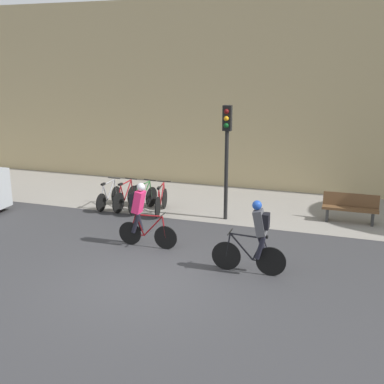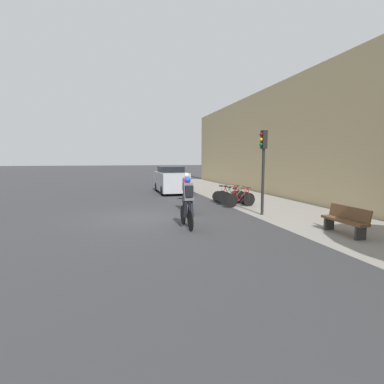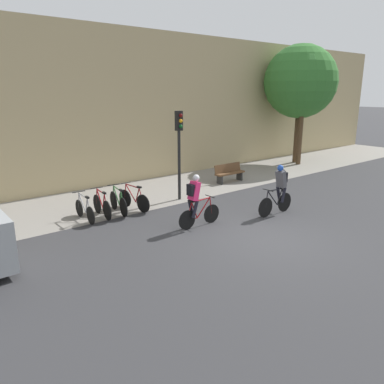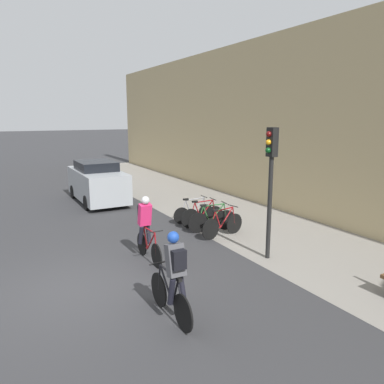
% 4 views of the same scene
% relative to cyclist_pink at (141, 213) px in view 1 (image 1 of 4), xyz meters
% --- Properties ---
extents(ground, '(200.00, 200.00, 0.00)m').
position_rel_cyclist_pink_xyz_m(ground, '(0.96, -2.07, -0.95)').
color(ground, '#333335').
extents(kerb_strip, '(44.00, 4.50, 0.01)m').
position_rel_cyclist_pink_xyz_m(kerb_strip, '(0.96, 4.68, -0.94)').
color(kerb_strip, gray).
rests_on(kerb_strip, ground).
extents(building_facade, '(44.00, 0.60, 7.13)m').
position_rel_cyclist_pink_xyz_m(building_facade, '(0.96, 7.23, 2.62)').
color(building_facade, tan).
rests_on(building_facade, ground).
extents(cyclist_pink, '(1.68, 0.46, 1.76)m').
position_rel_cyclist_pink_xyz_m(cyclist_pink, '(0.00, 0.00, 0.00)').
color(cyclist_pink, black).
rests_on(cyclist_pink, ground).
extents(cyclist_grey, '(1.78, 0.46, 1.79)m').
position_rel_cyclist_pink_xyz_m(cyclist_grey, '(3.26, -0.76, -0.00)').
color(cyclist_grey, black).
rests_on(cyclist_grey, ground).
extents(parked_bike_0, '(0.46, 1.63, 0.94)m').
position_rel_cyclist_pink_xyz_m(parked_bike_0, '(-2.54, 2.89, -0.56)').
color(parked_bike_0, black).
rests_on(parked_bike_0, ground).
extents(parked_bike_1, '(0.46, 1.65, 0.98)m').
position_rel_cyclist_pink_xyz_m(parked_bike_1, '(-1.89, 2.90, -0.54)').
color(parked_bike_1, black).
rests_on(parked_bike_1, ground).
extents(parked_bike_2, '(0.46, 1.72, 0.98)m').
position_rel_cyclist_pink_xyz_m(parked_bike_2, '(-1.25, 2.90, -0.54)').
color(parked_bike_2, black).
rests_on(parked_bike_2, ground).
extents(parked_bike_3, '(0.46, 1.71, 0.97)m').
position_rel_cyclist_pink_xyz_m(parked_bike_3, '(-0.60, 2.90, -0.54)').
color(parked_bike_3, black).
rests_on(parked_bike_3, ground).
extents(traffic_light_pole, '(0.26, 0.30, 3.57)m').
position_rel_cyclist_pink_xyz_m(traffic_light_pole, '(1.56, 2.94, 1.53)').
color(traffic_light_pole, black).
rests_on(traffic_light_pole, ground).
extents(bench, '(1.67, 0.44, 0.89)m').
position_rel_cyclist_pink_xyz_m(bench, '(5.29, 3.87, -0.48)').
color(bench, brown).
rests_on(bench, ground).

